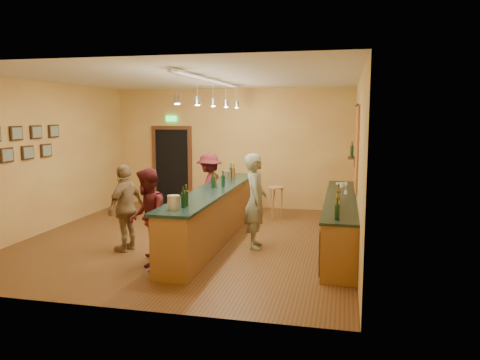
% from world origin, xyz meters
% --- Properties ---
extents(floor, '(7.00, 7.00, 0.00)m').
position_xyz_m(floor, '(0.00, 0.00, 0.00)').
color(floor, '#573219').
rests_on(floor, ground).
extents(ceiling, '(6.50, 7.00, 0.02)m').
position_xyz_m(ceiling, '(0.00, 0.00, 3.20)').
color(ceiling, silver).
rests_on(ceiling, wall_back).
extents(wall_back, '(6.50, 0.02, 3.20)m').
position_xyz_m(wall_back, '(0.00, 3.50, 1.60)').
color(wall_back, '#C7854A').
rests_on(wall_back, floor).
extents(wall_front, '(6.50, 0.02, 3.20)m').
position_xyz_m(wall_front, '(0.00, -3.50, 1.60)').
color(wall_front, '#C7854A').
rests_on(wall_front, floor).
extents(wall_left, '(0.02, 7.00, 3.20)m').
position_xyz_m(wall_left, '(-3.25, 0.00, 1.60)').
color(wall_left, '#C7854A').
rests_on(wall_left, floor).
extents(wall_right, '(0.02, 7.00, 3.20)m').
position_xyz_m(wall_right, '(3.25, 0.00, 1.60)').
color(wall_right, '#C7854A').
rests_on(wall_right, floor).
extents(doorway, '(1.15, 0.09, 2.48)m').
position_xyz_m(doorway, '(-1.70, 3.47, 1.13)').
color(doorway, black).
rests_on(doorway, wall_back).
extents(tapestry, '(0.03, 1.40, 1.60)m').
position_xyz_m(tapestry, '(3.23, 0.40, 1.85)').
color(tapestry, '#A53421').
rests_on(tapestry, wall_right).
extents(bottle_shelf, '(0.17, 0.55, 0.54)m').
position_xyz_m(bottle_shelf, '(3.17, 1.90, 1.67)').
color(bottle_shelf, '#502718').
rests_on(bottle_shelf, wall_right).
extents(picture_grid, '(0.06, 2.20, 0.70)m').
position_xyz_m(picture_grid, '(-3.21, -0.75, 1.95)').
color(picture_grid, '#382111').
rests_on(picture_grid, wall_left).
extents(back_counter, '(0.60, 4.55, 1.27)m').
position_xyz_m(back_counter, '(2.97, 0.18, 0.49)').
color(back_counter, brown).
rests_on(back_counter, floor).
extents(tasting_bar, '(0.73, 5.10, 1.38)m').
position_xyz_m(tasting_bar, '(0.49, -0.00, 0.61)').
color(tasting_bar, brown).
rests_on(tasting_bar, floor).
extents(pendant_track, '(0.11, 4.60, 0.50)m').
position_xyz_m(pendant_track, '(0.49, -0.00, 2.98)').
color(pendant_track, silver).
rests_on(pendant_track, ceiling).
extents(bartender, '(0.54, 0.72, 1.79)m').
position_xyz_m(bartender, '(1.39, -0.30, 0.90)').
color(bartender, gray).
rests_on(bartender, floor).
extents(customer_a, '(0.84, 0.95, 1.63)m').
position_xyz_m(customer_a, '(-0.18, -1.70, 0.81)').
color(customer_a, '#59191E').
rests_on(customer_a, floor).
extents(customer_b, '(0.57, 1.00, 1.61)m').
position_xyz_m(customer_b, '(-0.90, -1.03, 0.81)').
color(customer_b, '#997A51').
rests_on(customer_b, floor).
extents(customer_c, '(0.79, 1.14, 1.62)m').
position_xyz_m(customer_c, '(-0.06, 1.55, 0.81)').
color(customer_c, '#59191E').
rests_on(customer_c, floor).
extents(bar_stool, '(0.38, 0.38, 0.79)m').
position_xyz_m(bar_stool, '(1.41, 2.20, 0.65)').
color(bar_stool, '#A6724B').
rests_on(bar_stool, floor).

